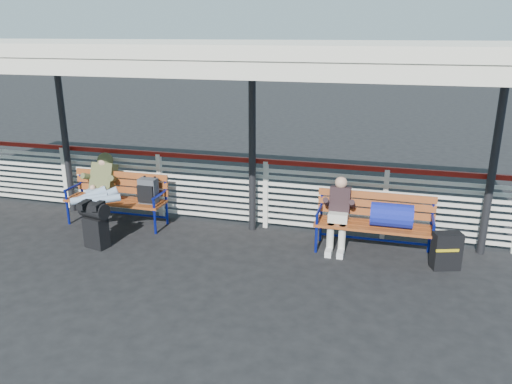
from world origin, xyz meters
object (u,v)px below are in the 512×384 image
(bench_left, at_px, (126,193))
(bench_right, at_px, (384,216))
(traveler_man, at_px, (98,192))
(luggage_stack, at_px, (95,223))
(companion_person, at_px, (339,213))
(suitcase_side, at_px, (446,251))

(bench_left, bearing_deg, bench_right, -0.65)
(bench_left, relative_size, traveler_man, 1.10)
(luggage_stack, bearing_deg, bench_right, 26.39)
(bench_right, bearing_deg, traveler_man, -176.40)
(bench_right, bearing_deg, luggage_stack, -167.37)
(bench_left, xyz_separation_m, bench_right, (4.41, -0.05, 0.02))
(bench_right, xyz_separation_m, companion_person, (-0.69, -0.00, -0.01))
(luggage_stack, relative_size, suitcase_side, 1.37)
(traveler_man, distance_m, companion_person, 4.06)
(luggage_stack, bearing_deg, suitcase_side, 21.12)
(luggage_stack, bearing_deg, traveler_man, 130.46)
(luggage_stack, height_order, bench_right, bench_right)
(bench_left, distance_m, suitcase_side, 5.35)
(suitcase_side, bearing_deg, companion_person, 151.25)
(luggage_stack, xyz_separation_m, bench_right, (4.39, 0.98, 0.19))
(luggage_stack, xyz_separation_m, traveler_man, (-0.35, 0.69, 0.27))
(bench_left, distance_m, bench_right, 4.41)
(traveler_man, bearing_deg, luggage_stack, -63.30)
(bench_right, distance_m, traveler_man, 4.75)
(traveler_man, bearing_deg, companion_person, 4.19)
(suitcase_side, bearing_deg, bench_left, 158.04)
(companion_person, bearing_deg, bench_right, 0.15)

